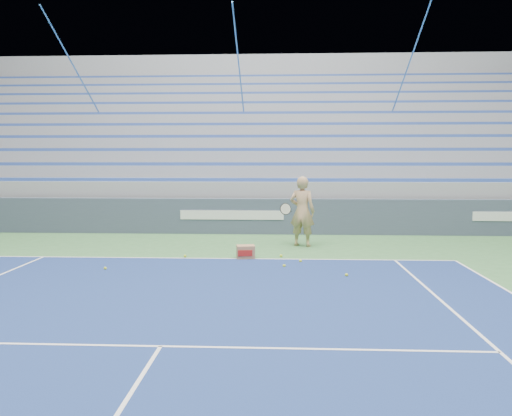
{
  "coord_description": "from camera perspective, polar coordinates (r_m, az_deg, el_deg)",
  "views": [
    {
      "loc": [
        1.46,
        0.5,
        2.32
      ],
      "look_at": [
        0.9,
        12.38,
        1.15
      ],
      "focal_mm": 35.0,
      "sensor_mm": 36.0,
      "label": 1
    }
  ],
  "objects": [
    {
      "name": "tennis_ball_4",
      "position": [
        11.01,
        -16.85,
        -6.62
      ],
      "size": [
        0.07,
        0.07,
        0.07
      ],
      "primitive_type": "sphere",
      "color": "#C7DA2C",
      "rests_on": "ground"
    },
    {
      "name": "tennis_ball_1",
      "position": [
        10.81,
        3.24,
        -6.6
      ],
      "size": [
        0.07,
        0.07,
        0.07
      ],
      "primitive_type": "sphere",
      "color": "#C7DA2C",
      "rests_on": "ground"
    },
    {
      "name": "tennis_ball_0",
      "position": [
        11.33,
        5.11,
        -6.05
      ],
      "size": [
        0.07,
        0.07,
        0.07
      ],
      "primitive_type": "sphere",
      "color": "#C7DA2C",
      "rests_on": "ground"
    },
    {
      "name": "sponsor_barrier",
      "position": [
        15.56,
        -2.72,
        -0.92
      ],
      "size": [
        30.0,
        0.32,
        1.1
      ],
      "color": "#3C485C",
      "rests_on": "ground"
    },
    {
      "name": "tennis_player",
      "position": [
        13.3,
        5.28,
        -0.38
      ],
      "size": [
        1.0,
        0.94,
        1.87
      ],
      "color": "tan",
      "rests_on": "ground"
    },
    {
      "name": "ball_box",
      "position": [
        11.7,
        -1.19,
        -5.05
      ],
      "size": [
        0.46,
        0.38,
        0.31
      ],
      "color": "#A1734E",
      "rests_on": "ground"
    },
    {
      "name": "tennis_ball_2",
      "position": [
        11.96,
        -8.11,
        -5.46
      ],
      "size": [
        0.07,
        0.07,
        0.07
      ],
      "primitive_type": "sphere",
      "color": "#C7DA2C",
      "rests_on": "ground"
    },
    {
      "name": "tennis_ball_5",
      "position": [
        10.11,
        10.31,
        -7.54
      ],
      "size": [
        0.07,
        0.07,
        0.07
      ],
      "primitive_type": "sphere",
      "color": "#C7DA2C",
      "rests_on": "ground"
    },
    {
      "name": "bleachers",
      "position": [
        21.16,
        -1.29,
        5.71
      ],
      "size": [
        31.0,
        9.15,
        7.3
      ],
      "color": "#92969A",
      "rests_on": "ground"
    },
    {
      "name": "tennis_ball_3",
      "position": [
        11.9,
        2.89,
        -5.47
      ],
      "size": [
        0.07,
        0.07,
        0.07
      ],
      "primitive_type": "sphere",
      "color": "#C7DA2C",
      "rests_on": "ground"
    }
  ]
}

